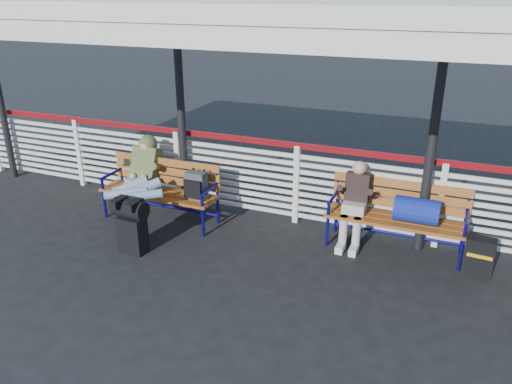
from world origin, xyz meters
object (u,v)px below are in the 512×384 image
at_px(bench_right, 406,210).
at_px(suitcase_side, 479,256).
at_px(traveler_man, 138,184).
at_px(bench_left, 169,185).
at_px(companion_person, 355,203).
at_px(luggage_stack, 131,224).

bearing_deg(bench_right, suitcase_side, -15.13).
distance_m(traveler_man, suitcase_side, 4.63).
relative_size(bench_left, companion_person, 1.57).
bearing_deg(traveler_man, suitcase_side, 5.92).
bearing_deg(bench_left, companion_person, 7.10).
height_order(luggage_stack, suitcase_side, luggage_stack).
bearing_deg(bench_right, luggage_stack, -156.87).
height_order(luggage_stack, traveler_man, traveler_man).
xyz_separation_m(bench_right, companion_person, (-0.67, -0.04, 0.01)).
bearing_deg(companion_person, bench_right, 3.45).
xyz_separation_m(luggage_stack, bench_right, (3.31, 1.41, 0.18)).
distance_m(bench_left, suitcase_side, 4.31).
relative_size(luggage_stack, bench_right, 0.42).
height_order(bench_left, companion_person, companion_person).
height_order(bench_left, bench_right, same).
distance_m(luggage_stack, traveler_man, 0.81).
relative_size(companion_person, suitcase_side, 2.39).
relative_size(bench_left, bench_right, 1.00).
height_order(companion_person, suitcase_side, companion_person).
xyz_separation_m(bench_left, traveler_man, (-0.30, -0.35, 0.10)).
xyz_separation_m(traveler_man, companion_person, (2.99, 0.69, -0.08)).
height_order(luggage_stack, companion_person, companion_person).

